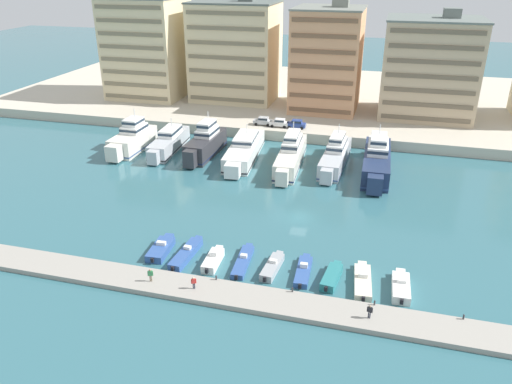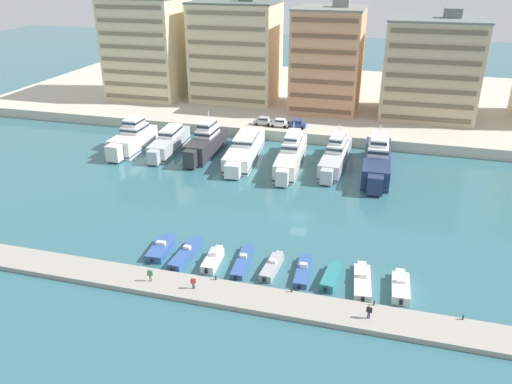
# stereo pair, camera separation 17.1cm
# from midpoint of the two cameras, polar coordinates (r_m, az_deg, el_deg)

# --- Properties ---
(ground_plane) EXTENTS (400.00, 400.00, 0.00)m
(ground_plane) POSITION_cam_midpoint_polar(r_m,az_deg,el_deg) (75.47, 4.98, -2.88)
(ground_plane) COLOR #336670
(quay_promenade) EXTENTS (180.00, 70.00, 2.21)m
(quay_promenade) POSITION_cam_midpoint_polar(r_m,az_deg,el_deg) (138.73, 10.32, 10.35)
(quay_promenade) COLOR beige
(quay_promenade) RESTS_ON ground
(pier_dock) EXTENTS (120.00, 4.58, 0.63)m
(pier_dock) POSITION_cam_midpoint_polar(r_m,az_deg,el_deg) (57.48, 0.91, -12.31)
(pier_dock) COLOR #9E998E
(pier_dock) RESTS_ON ground
(yacht_ivory_far_left) EXTENTS (5.09, 15.59, 8.13)m
(yacht_ivory_far_left) POSITION_cam_midpoint_polar(r_m,az_deg,el_deg) (104.38, -13.89, 5.89)
(yacht_ivory_far_left) COLOR silver
(yacht_ivory_far_left) RESTS_ON ground
(yacht_silver_left) EXTENTS (4.65, 17.73, 6.22)m
(yacht_silver_left) POSITION_cam_midpoint_polar(r_m,az_deg,el_deg) (102.74, -9.85, 5.65)
(yacht_silver_left) COLOR silver
(yacht_silver_left) RESTS_ON ground
(yacht_charcoal_mid_left) EXTENTS (4.40, 16.49, 8.36)m
(yacht_charcoal_mid_left) POSITION_cam_midpoint_polar(r_m,az_deg,el_deg) (99.17, -5.74, 5.57)
(yacht_charcoal_mid_left) COLOR #333338
(yacht_charcoal_mid_left) RESTS_ON ground
(yacht_white_center_left) EXTENTS (6.44, 22.08, 6.03)m
(yacht_white_center_left) POSITION_cam_midpoint_polar(r_m,az_deg,el_deg) (97.29, -1.28, 4.86)
(yacht_white_center_left) COLOR white
(yacht_white_center_left) RESTS_ON ground
(yacht_ivory_center) EXTENTS (4.82, 21.37, 7.70)m
(yacht_ivory_center) POSITION_cam_midpoint_polar(r_m,az_deg,el_deg) (93.82, 4.08, 4.32)
(yacht_ivory_center) COLOR silver
(yacht_ivory_center) RESTS_ON ground
(yacht_silver_center_right) EXTENTS (4.43, 19.89, 7.47)m
(yacht_silver_center_right) POSITION_cam_midpoint_polar(r_m,az_deg,el_deg) (94.64, 9.14, 4.17)
(yacht_silver_center_right) COLOR silver
(yacht_silver_center_right) RESTS_ON ground
(yacht_navy_mid_right) EXTENTS (5.07, 21.67, 8.25)m
(yacht_navy_mid_right) POSITION_cam_midpoint_polar(r_m,az_deg,el_deg) (92.99, 13.72, 3.59)
(yacht_navy_mid_right) COLOR navy
(yacht_navy_mid_right) RESTS_ON ground
(motorboat_blue_far_left) EXTENTS (2.59, 6.73, 1.46)m
(motorboat_blue_far_left) POSITION_cam_midpoint_polar(r_m,az_deg,el_deg) (67.54, -10.73, -6.35)
(motorboat_blue_far_left) COLOR #33569E
(motorboat_blue_far_left) RESTS_ON ground
(motorboat_blue_left) EXTENTS (2.01, 8.28, 1.38)m
(motorboat_blue_left) POSITION_cam_midpoint_polar(r_m,az_deg,el_deg) (66.00, -7.90, -6.95)
(motorboat_blue_left) COLOR #33569E
(motorboat_blue_left) RESTS_ON ground
(motorboat_white_mid_left) EXTENTS (1.87, 5.89, 1.66)m
(motorboat_white_mid_left) POSITION_cam_midpoint_polar(r_m,az_deg,el_deg) (64.17, -4.86, -7.72)
(motorboat_white_mid_left) COLOR white
(motorboat_white_mid_left) RESTS_ON ground
(motorboat_blue_center_left) EXTENTS (2.03, 8.12, 1.14)m
(motorboat_blue_center_left) POSITION_cam_midpoint_polar(r_m,az_deg,el_deg) (64.04, -1.45, -7.91)
(motorboat_blue_center_left) COLOR #33569E
(motorboat_blue_center_left) RESTS_ON ground
(motorboat_grey_center) EXTENTS (1.97, 6.58, 1.34)m
(motorboat_grey_center) POSITION_cam_midpoint_polar(r_m,az_deg,el_deg) (62.81, 1.94, -8.51)
(motorboat_grey_center) COLOR #9EA3A8
(motorboat_grey_center) RESTS_ON ground
(motorboat_blue_center_right) EXTENTS (1.99, 7.25, 1.29)m
(motorboat_blue_center_right) POSITION_cam_midpoint_polar(r_m,az_deg,el_deg) (62.43, 5.48, -8.97)
(motorboat_blue_center_right) COLOR #33569E
(motorboat_blue_center_right) RESTS_ON ground
(motorboat_teal_mid_right) EXTENTS (2.24, 6.17, 1.05)m
(motorboat_teal_mid_right) POSITION_cam_midpoint_polar(r_m,az_deg,el_deg) (61.57, 8.70, -9.56)
(motorboat_teal_mid_right) COLOR teal
(motorboat_teal_mid_right) RESTS_ON ground
(motorboat_cream_right) EXTENTS (2.53, 7.84, 1.35)m
(motorboat_cream_right) POSITION_cam_midpoint_polar(r_m,az_deg,el_deg) (61.60, 12.13, -9.94)
(motorboat_cream_right) COLOR beige
(motorboat_cream_right) RESTS_ON ground
(motorboat_white_far_right) EXTENTS (2.15, 6.52, 1.47)m
(motorboat_white_far_right) POSITION_cam_midpoint_polar(r_m,az_deg,el_deg) (61.51, 16.26, -10.39)
(motorboat_white_far_right) COLOR white
(motorboat_white_far_right) RESTS_ON ground
(car_silver_far_left) EXTENTS (4.11, 1.93, 1.80)m
(car_silver_far_left) POSITION_cam_midpoint_polar(r_m,az_deg,el_deg) (110.51, 0.91, 8.15)
(car_silver_far_left) COLOR #B7BCC1
(car_silver_far_left) RESTS_ON quay_promenade
(car_white_left) EXTENTS (4.10, 1.93, 1.80)m
(car_white_left) POSITION_cam_midpoint_polar(r_m,az_deg,el_deg) (109.32, 2.78, 7.93)
(car_white_left) COLOR white
(car_white_left) RESTS_ON quay_promenade
(car_blue_mid_left) EXTENTS (4.11, 1.93, 1.80)m
(car_blue_mid_left) POSITION_cam_midpoint_polar(r_m,az_deg,el_deg) (108.76, 4.74, 7.79)
(car_blue_mid_left) COLOR #28428E
(car_blue_mid_left) RESTS_ON quay_promenade
(apartment_block_far_left) EXTENTS (18.97, 17.56, 26.89)m
(apartment_block_far_left) POSITION_cam_midpoint_polar(r_m,az_deg,el_deg) (137.24, -12.17, 15.86)
(apartment_block_far_left) COLOR beige
(apartment_block_far_left) RESTS_ON quay_promenade
(apartment_block_left) EXTENTS (21.11, 16.26, 25.98)m
(apartment_block_left) POSITION_cam_midpoint_polar(r_m,az_deg,el_deg) (131.02, -2.25, 15.76)
(apartment_block_left) COLOR beige
(apartment_block_left) RESTS_ON quay_promenade
(apartment_block_mid_left) EXTENTS (15.70, 17.41, 25.42)m
(apartment_block_mid_left) POSITION_cam_midpoint_polar(r_m,az_deg,el_deg) (122.79, 8.24, 14.78)
(apartment_block_mid_left) COLOR tan
(apartment_block_mid_left) RESTS_ON quay_promenade
(apartment_block_center_left) EXTENTS (20.75, 17.52, 23.71)m
(apartment_block_center_left) POSITION_cam_midpoint_polar(r_m,az_deg,el_deg) (122.25, 19.31, 13.22)
(apartment_block_center_left) COLOR #C6AD89
(apartment_block_center_left) RESTS_ON quay_promenade
(pedestrian_near_edge) EXTENTS (0.56, 0.38, 1.57)m
(pedestrian_near_edge) POSITION_cam_midpoint_polar(r_m,az_deg,el_deg) (58.67, -7.10, -10.15)
(pedestrian_near_edge) COLOR #282D3D
(pedestrian_near_edge) RESTS_ON pier_dock
(pedestrian_mid_deck) EXTENTS (0.62, 0.37, 1.68)m
(pedestrian_mid_deck) POSITION_cam_midpoint_polar(r_m,az_deg,el_deg) (60.69, -11.94, -9.16)
(pedestrian_mid_deck) COLOR #7A6B56
(pedestrian_mid_deck) RESTS_ON pier_dock
(pedestrian_far_side) EXTENTS (0.62, 0.32, 1.64)m
(pedestrian_far_side) POSITION_cam_midpoint_polar(r_m,az_deg,el_deg) (55.31, 12.90, -13.09)
(pedestrian_far_side) COLOR #282D3D
(pedestrian_far_side) RESTS_ON pier_dock
(bollard_west) EXTENTS (0.20, 0.20, 0.61)m
(bollard_west) POSITION_cam_midpoint_polar(r_m,az_deg,el_deg) (60.22, -4.54, -9.69)
(bollard_west) COLOR #2D2D33
(bollard_west) RESTS_ON pier_dock
(bollard_west_mid) EXTENTS (0.20, 0.20, 0.61)m
(bollard_west_mid) POSITION_cam_midpoint_polar(r_m,az_deg,el_deg) (58.22, 4.21, -11.05)
(bollard_west_mid) COLOR #2D2D33
(bollard_west_mid) RESTS_ON pier_dock
(bollard_east_mid) EXTENTS (0.20, 0.20, 0.61)m
(bollard_east_mid) POSITION_cam_midpoint_polar(r_m,az_deg,el_deg) (57.63, 13.44, -12.20)
(bollard_east_mid) COLOR #2D2D33
(bollard_east_mid) RESTS_ON pier_dock
(bollard_east) EXTENTS (0.20, 0.20, 0.61)m
(bollard_east) POSITION_cam_midpoint_polar(r_m,az_deg,el_deg) (58.51, 22.68, -13.04)
(bollard_east) COLOR #2D2D33
(bollard_east) RESTS_ON pier_dock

